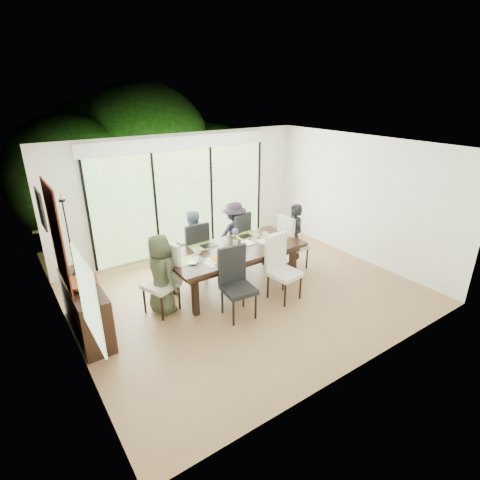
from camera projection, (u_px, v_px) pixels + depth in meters
floor at (248, 293)px, 7.05m from camera, size 6.00×5.00×0.01m
ceiling at (249, 147)px, 6.02m from camera, size 6.00×5.00×0.01m
wall_back at (183, 194)px, 8.44m from camera, size 6.00×0.02×2.70m
wall_front at (366, 284)px, 4.62m from camera, size 6.00×0.02×2.70m
wall_left at (64, 270)px, 4.95m from camera, size 0.02×5.00×2.70m
wall_right at (361, 199)px, 8.11m from camera, size 0.02×5.00×2.70m
glass_doors at (185, 201)px, 8.47m from camera, size 4.20×0.02×2.30m
blinds_header at (181, 143)px, 7.97m from camera, size 4.40×0.06×0.28m
mullion_a at (89, 218)px, 7.36m from camera, size 0.05×0.04×2.30m
mullion_b at (156, 207)px, 8.10m from camera, size 0.05×0.04×2.30m
mullion_c at (211, 197)px, 8.83m from camera, size 0.05×0.04×2.30m
mullion_d at (259, 188)px, 9.56m from camera, size 0.05×0.04×2.30m
side_window at (88, 299)px, 4.00m from camera, size 0.02×0.90×1.00m
deck at (171, 239)px, 9.66m from camera, size 6.00×1.80×0.10m
rail_top at (157, 209)px, 10.04m from camera, size 6.00×0.08×0.06m
foliage_left at (72, 178)px, 9.52m from camera, size 3.20×3.20×3.20m
foliage_mid at (144, 153)px, 10.99m from camera, size 4.00×4.00×4.00m
foliage_right at (212, 169)px, 11.53m from camera, size 2.80×2.80×2.80m
foliage_far at (104, 159)px, 11.07m from camera, size 3.60×3.60×3.60m
table_top at (235, 250)px, 6.99m from camera, size 2.62×1.20×0.07m
table_apron at (235, 254)px, 7.02m from camera, size 2.40×0.98×0.11m
table_leg_fl at (195, 295)px, 6.25m from camera, size 0.10×0.10×0.75m
table_leg_fr at (292, 263)px, 7.38m from camera, size 0.10×0.10×0.75m
table_leg_bl at (173, 275)px, 6.90m from camera, size 0.10×0.10×0.75m
table_leg_br at (265, 249)px, 8.03m from camera, size 0.10×0.10×0.75m
chair_left_end at (160, 280)px, 6.27m from camera, size 0.65×0.65×1.20m
chair_right_end at (294, 241)px, 7.84m from camera, size 0.52×0.52×1.20m
chair_far_left at (192, 249)px, 7.47m from camera, size 0.51×0.51×1.20m
chair_far_right at (234, 238)px, 7.99m from camera, size 0.63×0.63×1.20m
chair_near_left at (239, 284)px, 6.13m from camera, size 0.55×0.55×1.20m
chair_near_right at (285, 269)px, 6.65m from camera, size 0.56×0.56×1.20m
person_left_end at (161, 274)px, 6.24m from camera, size 0.52×0.72×1.41m
person_right_end at (294, 237)px, 7.79m from camera, size 0.55×0.73×1.41m
person_far_left at (193, 245)px, 7.41m from camera, size 0.74×0.56×1.41m
person_far_right at (234, 234)px, 7.94m from camera, size 0.72×0.52×1.41m
placemat_left at (189, 260)px, 6.47m from camera, size 0.48×0.35×0.01m
placemat_right at (274, 237)px, 7.47m from camera, size 0.48×0.35×0.01m
placemat_far_l at (203, 246)px, 7.04m from camera, size 0.48×0.35×0.01m
placemat_far_r at (246, 235)px, 7.56m from camera, size 0.48×0.35×0.01m
placemat_paper at (218, 261)px, 6.45m from camera, size 0.48×0.35×0.01m
tablet_far_l at (209, 245)px, 7.05m from camera, size 0.28×0.20×0.01m
tablet_far_r at (246, 236)px, 7.50m from camera, size 0.26×0.19×0.01m
papers at (266, 241)px, 7.30m from camera, size 0.33×0.24×0.00m
platter_base at (218, 260)px, 6.45m from camera, size 0.28×0.28×0.03m
platter_snacks at (218, 259)px, 6.44m from camera, size 0.22×0.22×0.02m
vase at (235, 243)px, 7.01m from camera, size 0.09×0.09×0.13m
hyacinth_stems at (235, 237)px, 6.96m from camera, size 0.04×0.04×0.17m
hyacinth_blooms at (235, 231)px, 6.92m from camera, size 0.12×0.12×0.12m
laptop at (197, 260)px, 6.45m from camera, size 0.41×0.42×0.03m
cup_a at (197, 251)px, 6.70m from camera, size 0.19×0.19×0.10m
cup_b at (244, 245)px, 6.96m from camera, size 0.15×0.15×0.10m
cup_c at (265, 235)px, 7.45m from camera, size 0.18×0.18×0.10m
book at (244, 244)px, 7.14m from camera, size 0.18×0.25×0.02m
sideboard at (86, 309)px, 5.77m from camera, size 0.43×1.53×0.86m
bowl at (82, 284)px, 5.51m from camera, size 0.46×0.46×0.11m
candlestick_base at (76, 274)px, 5.86m from camera, size 0.10×0.10×0.04m
candlestick_shaft at (69, 238)px, 5.63m from camera, size 0.02×0.02×1.20m
candlestick_pan at (62, 200)px, 5.41m from camera, size 0.10×0.10×0.03m
candle at (61, 197)px, 5.39m from camera, size 0.03×0.03×0.10m
tapestry at (56, 236)px, 5.15m from camera, size 0.02×1.00×1.50m
art_frame at (41, 209)px, 6.12m from camera, size 0.03×0.55×0.65m
art_canvas at (42, 209)px, 6.13m from camera, size 0.01×0.45×0.55m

